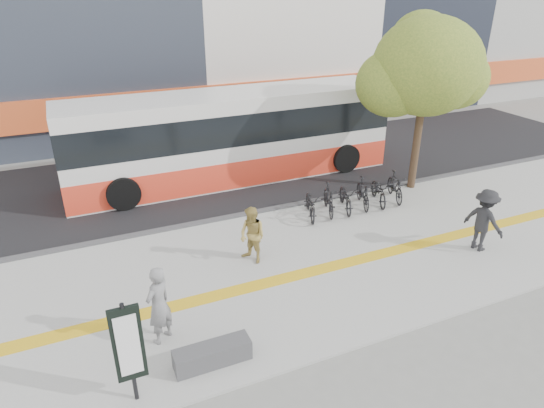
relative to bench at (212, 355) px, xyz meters
name	(u,v)px	position (x,y,z in m)	size (l,w,h in m)	color
ground	(299,303)	(2.60, 1.20, -0.30)	(120.00, 120.00, 0.00)	slate
sidewalk	(274,271)	(2.60, 2.70, -0.27)	(40.00, 7.00, 0.08)	gray
tactile_strip	(282,279)	(2.60, 2.20, -0.22)	(40.00, 0.45, 0.01)	gold
street	(199,178)	(2.60, 10.20, -0.28)	(40.00, 8.00, 0.06)	black
curb	(232,217)	(2.60, 6.20, -0.23)	(40.00, 0.25, 0.14)	#37373A
bench	(212,355)	(0.00, 0.00, 0.00)	(1.60, 0.45, 0.45)	#37373A
signboard	(128,346)	(-1.60, -0.31, 1.06)	(0.55, 0.10, 2.20)	black
street_tree	(424,68)	(9.78, 6.02, 4.21)	(4.40, 3.80, 6.31)	#342617
bus	(232,139)	(3.89, 9.70, 1.35)	(12.76, 3.03, 3.40)	silver
bicycle_row	(354,195)	(6.73, 5.20, 0.25)	(4.52, 1.83, 1.01)	black
seated_woman	(159,305)	(-0.80, 1.15, 0.70)	(0.67, 0.44, 1.85)	black
pedestrian_tan	(252,235)	(2.23, 3.37, 0.60)	(0.80, 0.62, 1.64)	#A08945
pedestrian_dark	(484,220)	(8.60, 1.31, 0.72)	(1.22, 0.70, 1.88)	black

